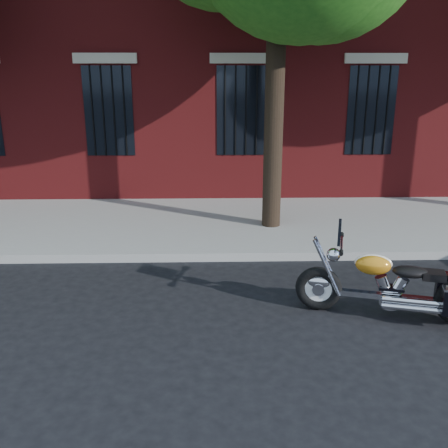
{
  "coord_description": "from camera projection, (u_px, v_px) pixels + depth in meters",
  "views": [
    {
      "loc": [
        -0.67,
        -6.56,
        3.11
      ],
      "look_at": [
        -0.49,
        0.8,
        0.82
      ],
      "focal_mm": 40.0,
      "sensor_mm": 36.0,
      "label": 1
    }
  ],
  "objects": [
    {
      "name": "ground",
      "position": [
        259.0,
        295.0,
        7.2
      ],
      "size": [
        120.0,
        120.0,
        0.0
      ],
      "primitive_type": "plane",
      "color": "black",
      "rests_on": "ground"
    },
    {
      "name": "curb",
      "position": [
        252.0,
        256.0,
        8.5
      ],
      "size": [
        40.0,
        0.16,
        0.15
      ],
      "primitive_type": "cube",
      "color": "gray",
      "rests_on": "ground"
    },
    {
      "name": "sidewalk",
      "position": [
        245.0,
        223.0,
        10.29
      ],
      "size": [
        40.0,
        3.6,
        0.15
      ],
      "primitive_type": "cube",
      "color": "gray",
      "rests_on": "ground"
    },
    {
      "name": "motorcycle",
      "position": [
        398.0,
        288.0,
        6.4
      ],
      "size": [
        2.33,
        1.11,
        1.24
      ],
      "rotation": [
        0.0,
        0.0,
        -0.26
      ],
      "color": "black",
      "rests_on": "ground"
    }
  ]
}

